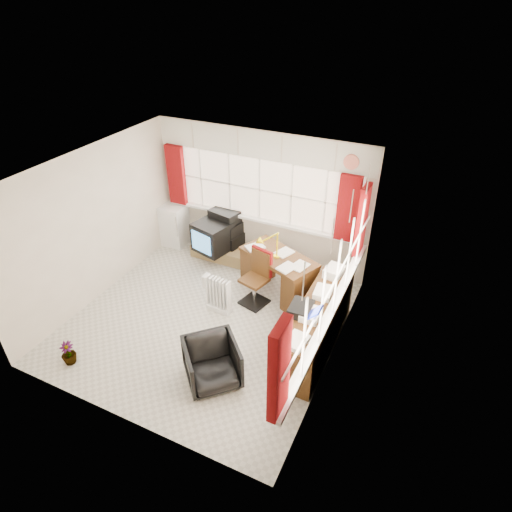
{
  "coord_description": "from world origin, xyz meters",
  "views": [
    {
      "loc": [
        2.89,
        -4.32,
        4.57
      ],
      "look_at": [
        0.6,
        0.55,
        1.06
      ],
      "focal_mm": 30.0,
      "sensor_mm": 36.0,
      "label": 1
    }
  ],
  "objects_px": {
    "desk": "(278,272)",
    "tv_bench": "(228,253)",
    "mini_fridge": "(175,224)",
    "desk_lamp": "(277,239)",
    "task_chair": "(258,275)",
    "crt_tv": "(212,237)",
    "office_chair": "(212,363)",
    "radiator": "(219,298)",
    "credenza": "(317,326)"
  },
  "relations": [
    {
      "from": "credenza",
      "to": "tv_bench",
      "type": "distance_m",
      "value": 2.75
    },
    {
      "from": "desk_lamp",
      "to": "task_chair",
      "type": "xyz_separation_m",
      "value": [
        -0.19,
        -0.3,
        -0.56
      ]
    },
    {
      "from": "task_chair",
      "to": "tv_bench",
      "type": "distance_m",
      "value": 1.45
    },
    {
      "from": "desk",
      "to": "tv_bench",
      "type": "height_order",
      "value": "desk"
    },
    {
      "from": "desk_lamp",
      "to": "mini_fridge",
      "type": "height_order",
      "value": "desk_lamp"
    },
    {
      "from": "crt_tv",
      "to": "radiator",
      "type": "bearing_deg",
      "value": -56.2
    },
    {
      "from": "desk",
      "to": "crt_tv",
      "type": "height_order",
      "value": "crt_tv"
    },
    {
      "from": "task_chair",
      "to": "crt_tv",
      "type": "bearing_deg",
      "value": 150.66
    },
    {
      "from": "crt_tv",
      "to": "tv_bench",
      "type": "bearing_deg",
      "value": 38.65
    },
    {
      "from": "mini_fridge",
      "to": "task_chair",
      "type": "bearing_deg",
      "value": -23.0
    },
    {
      "from": "desk",
      "to": "credenza",
      "type": "xyz_separation_m",
      "value": [
        1.0,
        -0.96,
        -0.02
      ]
    },
    {
      "from": "desk_lamp",
      "to": "credenza",
      "type": "bearing_deg",
      "value": -42.01
    },
    {
      "from": "desk_lamp",
      "to": "tv_bench",
      "type": "relative_size",
      "value": 0.34
    },
    {
      "from": "desk_lamp",
      "to": "credenza",
      "type": "height_order",
      "value": "desk_lamp"
    },
    {
      "from": "radiator",
      "to": "mini_fridge",
      "type": "height_order",
      "value": "mini_fridge"
    },
    {
      "from": "tv_bench",
      "to": "mini_fridge",
      "type": "xyz_separation_m",
      "value": [
        -1.25,
        0.08,
        0.29
      ]
    },
    {
      "from": "desk_lamp",
      "to": "mini_fridge",
      "type": "bearing_deg",
      "value": 164.85
    },
    {
      "from": "desk",
      "to": "mini_fridge",
      "type": "bearing_deg",
      "value": 165.68
    },
    {
      "from": "task_chair",
      "to": "desk",
      "type": "bearing_deg",
      "value": 57.8
    },
    {
      "from": "mini_fridge",
      "to": "credenza",
      "type": "bearing_deg",
      "value": -24.39
    },
    {
      "from": "office_chair",
      "to": "crt_tv",
      "type": "bearing_deg",
      "value": 75.74
    },
    {
      "from": "radiator",
      "to": "tv_bench",
      "type": "distance_m",
      "value": 1.54
    },
    {
      "from": "mini_fridge",
      "to": "desk_lamp",
      "type": "bearing_deg",
      "value": -15.15
    },
    {
      "from": "desk_lamp",
      "to": "credenza",
      "type": "relative_size",
      "value": 0.24
    },
    {
      "from": "task_chair",
      "to": "mini_fridge",
      "type": "xyz_separation_m",
      "value": [
        -2.31,
        0.98,
        -0.09
      ]
    },
    {
      "from": "tv_bench",
      "to": "task_chair",
      "type": "bearing_deg",
      "value": -40.31
    },
    {
      "from": "office_chair",
      "to": "radiator",
      "type": "height_order",
      "value": "office_chair"
    },
    {
      "from": "task_chair",
      "to": "credenza",
      "type": "xyz_separation_m",
      "value": [
        1.22,
        -0.62,
        -0.12
      ]
    },
    {
      "from": "desk",
      "to": "mini_fridge",
      "type": "xyz_separation_m",
      "value": [
        -2.52,
        0.64,
        0.0
      ]
    },
    {
      "from": "desk_lamp",
      "to": "mini_fridge",
      "type": "xyz_separation_m",
      "value": [
        -2.51,
        0.68,
        -0.66
      ]
    },
    {
      "from": "tv_bench",
      "to": "desk",
      "type": "bearing_deg",
      "value": -23.88
    },
    {
      "from": "task_chair",
      "to": "credenza",
      "type": "bearing_deg",
      "value": -26.95
    },
    {
      "from": "credenza",
      "to": "desk_lamp",
      "type": "bearing_deg",
      "value": 137.99
    },
    {
      "from": "desk",
      "to": "credenza",
      "type": "bearing_deg",
      "value": -43.59
    },
    {
      "from": "desk",
      "to": "office_chair",
      "type": "height_order",
      "value": "desk"
    },
    {
      "from": "crt_tv",
      "to": "office_chair",
      "type": "bearing_deg",
      "value": -60.05
    },
    {
      "from": "task_chair",
      "to": "tv_bench",
      "type": "bearing_deg",
      "value": 139.69
    },
    {
      "from": "tv_bench",
      "to": "crt_tv",
      "type": "xyz_separation_m",
      "value": [
        -0.22,
        -0.18,
        0.4
      ]
    },
    {
      "from": "crt_tv",
      "to": "mini_fridge",
      "type": "bearing_deg",
      "value": 165.87
    },
    {
      "from": "crt_tv",
      "to": "mini_fridge",
      "type": "distance_m",
      "value": 1.06
    },
    {
      "from": "desk_lamp",
      "to": "tv_bench",
      "type": "bearing_deg",
      "value": 154.52
    },
    {
      "from": "desk_lamp",
      "to": "crt_tv",
      "type": "xyz_separation_m",
      "value": [
        -1.48,
        0.42,
        -0.55
      ]
    },
    {
      "from": "desk",
      "to": "desk_lamp",
      "type": "distance_m",
      "value": 0.66
    },
    {
      "from": "desk",
      "to": "radiator",
      "type": "distance_m",
      "value": 1.09
    },
    {
      "from": "office_chair",
      "to": "radiator",
      "type": "relative_size",
      "value": 1.12
    },
    {
      "from": "desk",
      "to": "tv_bench",
      "type": "distance_m",
      "value": 1.42
    },
    {
      "from": "radiator",
      "to": "mini_fridge",
      "type": "relative_size",
      "value": 0.75
    },
    {
      "from": "office_chair",
      "to": "mini_fridge",
      "type": "bearing_deg",
      "value": 87.45
    },
    {
      "from": "crt_tv",
      "to": "task_chair",
      "type": "bearing_deg",
      "value": -29.34
    },
    {
      "from": "office_chair",
      "to": "desk_lamp",
      "type": "bearing_deg",
      "value": 45.41
    }
  ]
}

